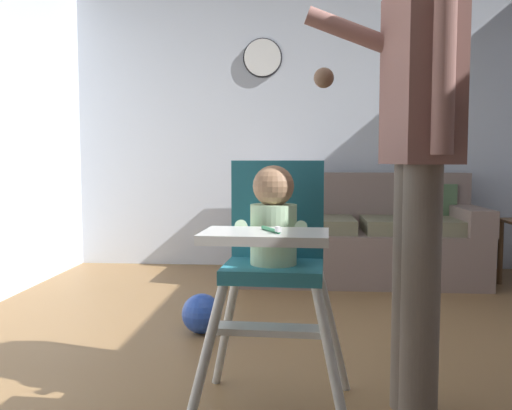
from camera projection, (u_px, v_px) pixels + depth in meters
name	position (u px, v px, depth m)	size (l,w,h in m)	color
ground	(307.00, 399.00, 2.36)	(5.74, 7.10, 0.10)	olive
wall_far	(304.00, 125.00, 5.02)	(4.94, 0.06, 2.57)	silver
couch	(358.00, 238.00, 4.55)	(1.92, 0.86, 0.86)	#77645E
high_chair	(274.00, 241.00, 2.06)	(0.64, 0.75, 0.97)	silver
adult_standing	(417.00, 148.00, 2.04)	(0.54, 0.50, 1.77)	#6C6056
toy_ball	(202.00, 313.00, 3.11)	(0.22, 0.22, 0.22)	#284CB7
wall_clock	(263.00, 58.00, 4.96)	(0.35, 0.04, 0.35)	white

